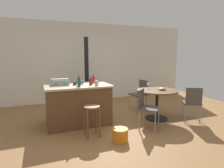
# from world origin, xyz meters

# --- Properties ---
(ground_plane) EXTENTS (8.80, 8.80, 0.00)m
(ground_plane) POSITION_xyz_m (0.00, 0.00, 0.00)
(ground_plane) COLOR olive
(back_wall) EXTENTS (8.00, 0.10, 2.70)m
(back_wall) POSITION_xyz_m (0.00, 2.70, 1.35)
(back_wall) COLOR silver
(back_wall) RESTS_ON ground_plane
(kitchen_island) EXTENTS (1.46, 0.88, 0.92)m
(kitchen_island) POSITION_xyz_m (-0.70, 0.40, 0.46)
(kitchen_island) COLOR brown
(kitchen_island) RESTS_ON ground_plane
(wooden_stool) EXTENTS (0.32, 0.32, 0.61)m
(wooden_stool) POSITION_xyz_m (-0.59, -0.39, 0.44)
(wooden_stool) COLOR brown
(wooden_stool) RESTS_ON ground_plane
(dining_table) EXTENTS (1.01, 1.01, 0.74)m
(dining_table) POSITION_xyz_m (1.20, 0.02, 0.57)
(dining_table) COLOR black
(dining_table) RESTS_ON ground_plane
(folding_chair_near) EXTENTS (0.55, 0.55, 0.86)m
(folding_chair_near) POSITION_xyz_m (1.85, -0.49, 0.50)
(folding_chair_near) COLOR #47423D
(folding_chair_near) RESTS_ON ground_plane
(folding_chair_far) EXTENTS (0.45, 0.45, 0.88)m
(folding_chair_far) POSITION_xyz_m (1.17, 0.81, 0.53)
(folding_chair_far) COLOR #47423D
(folding_chair_far) RESTS_ON ground_plane
(folding_chair_left) EXTENTS (0.57, 0.57, 0.86)m
(folding_chair_left) POSITION_xyz_m (0.61, -0.44, 0.51)
(folding_chair_left) COLOR #47423D
(folding_chair_left) RESTS_ON ground_plane
(wood_stove) EXTENTS (0.44, 0.45, 2.15)m
(wood_stove) POSITION_xyz_m (-0.10, 1.98, 0.52)
(wood_stove) COLOR black
(wood_stove) RESTS_ON ground_plane
(toolbox) EXTENTS (0.38, 0.28, 0.14)m
(toolbox) POSITION_xyz_m (-1.08, 0.53, 0.99)
(toolbox) COLOR gray
(toolbox) RESTS_ON kitchen_island
(bottle_0) EXTENTS (0.06, 0.06, 0.23)m
(bottle_0) POSITION_xyz_m (-0.70, 0.28, 1.01)
(bottle_0) COLOR #194C23
(bottle_0) RESTS_ON kitchen_island
(bottle_1) EXTENTS (0.08, 0.08, 0.19)m
(bottle_1) POSITION_xyz_m (-0.42, 0.31, 1.00)
(bottle_1) COLOR #603314
(bottle_1) RESTS_ON kitchen_island
(bottle_2) EXTENTS (0.08, 0.08, 0.21)m
(bottle_2) POSITION_xyz_m (-0.27, 0.61, 1.00)
(bottle_2) COLOR maroon
(bottle_2) RESTS_ON kitchen_island
(bottle_3) EXTENTS (0.06, 0.06, 0.24)m
(bottle_3) POSITION_xyz_m (-0.72, 0.16, 1.01)
(bottle_3) COLOR #194C23
(bottle_3) RESTS_ON kitchen_island
(cup_0) EXTENTS (0.12, 0.08, 0.09)m
(cup_0) POSITION_xyz_m (-0.76, 0.42, 0.96)
(cup_0) COLOR #383838
(cup_0) RESTS_ON kitchen_island
(cup_1) EXTENTS (0.11, 0.07, 0.09)m
(cup_1) POSITION_xyz_m (-0.59, 0.49, 0.97)
(cup_1) COLOR #4C7099
(cup_1) RESTS_ON kitchen_island
(cup_2) EXTENTS (0.12, 0.08, 0.11)m
(cup_2) POSITION_xyz_m (-0.33, 0.15, 0.98)
(cup_2) COLOR tan
(cup_2) RESTS_ON kitchen_island
(wine_glass) EXTENTS (0.07, 0.07, 0.14)m
(wine_glass) POSITION_xyz_m (1.09, 0.28, 0.85)
(wine_glass) COLOR silver
(wine_glass) RESTS_ON dining_table
(serving_bowl) EXTENTS (0.18, 0.18, 0.07)m
(serving_bowl) POSITION_xyz_m (1.29, -0.05, 0.78)
(serving_bowl) COLOR tan
(serving_bowl) RESTS_ON dining_table
(plastic_bucket) EXTENTS (0.29, 0.29, 0.24)m
(plastic_bucket) POSITION_xyz_m (-0.16, -0.79, 0.12)
(plastic_bucket) COLOR orange
(plastic_bucket) RESTS_ON ground_plane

